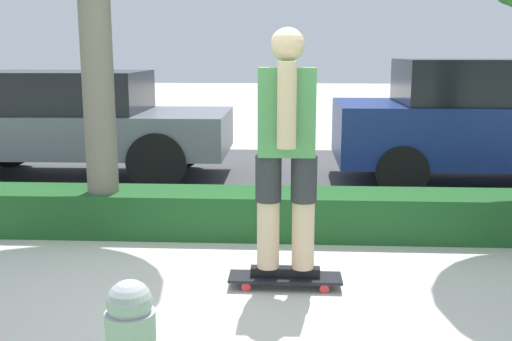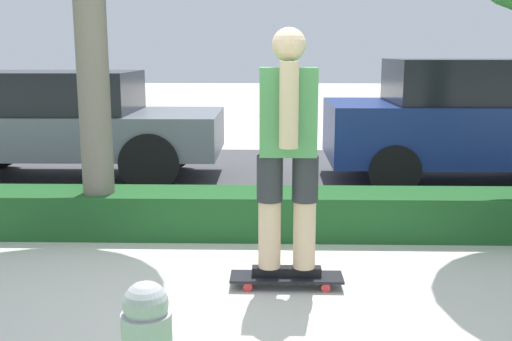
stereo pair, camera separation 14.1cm
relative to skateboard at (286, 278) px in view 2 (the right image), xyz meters
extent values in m
plane|color=beige|center=(-0.40, -0.28, -0.07)|extent=(60.00, 60.00, 0.00)
cube|color=#474749|center=(-0.40, 3.92, -0.07)|extent=(12.97, 5.00, 0.01)
cube|color=#1E5123|center=(-0.40, 1.32, 0.14)|extent=(12.97, 0.60, 0.42)
cube|color=black|center=(0.00, 0.00, 0.01)|extent=(0.85, 0.24, 0.02)
cylinder|color=red|center=(0.29, -0.09, -0.04)|extent=(0.07, 0.04, 0.07)
cylinder|color=red|center=(0.29, 0.09, -0.04)|extent=(0.07, 0.04, 0.07)
cylinder|color=red|center=(-0.29, -0.09, -0.04)|extent=(0.07, 0.04, 0.07)
cylinder|color=red|center=(-0.29, 0.09, -0.04)|extent=(0.07, 0.04, 0.07)
cube|color=black|center=(-0.13, 0.00, 0.05)|extent=(0.26, 0.09, 0.07)
cylinder|color=beige|center=(-0.13, 0.00, 0.51)|extent=(0.17, 0.17, 0.85)
cylinder|color=#2D2D33|center=(-0.13, 0.00, 0.77)|extent=(0.19, 0.19, 0.34)
cube|color=black|center=(0.13, 0.00, 0.05)|extent=(0.26, 0.09, 0.07)
cylinder|color=beige|center=(0.13, 0.00, 0.51)|extent=(0.17, 0.17, 0.85)
cylinder|color=#2D2D33|center=(0.13, 0.00, 0.77)|extent=(0.19, 0.19, 0.34)
cube|color=#519356|center=(0.00, 0.00, 1.25)|extent=(0.41, 0.22, 0.63)
cylinder|color=beige|center=(0.00, -0.17, 1.31)|extent=(0.13, 0.13, 0.59)
cylinder|color=beige|center=(0.00, 0.17, 1.31)|extent=(0.13, 0.13, 0.59)
sphere|color=beige|center=(0.00, 0.00, 1.72)|extent=(0.24, 0.24, 0.24)
cylinder|color=#70665B|center=(-1.76, 1.25, 1.49)|extent=(0.29, 0.29, 3.12)
cube|color=slate|center=(-2.96, 3.83, 0.59)|extent=(4.28, 1.74, 0.56)
cube|color=black|center=(-3.08, 3.83, 1.14)|extent=(2.23, 1.52, 0.55)
cylinder|color=black|center=(-1.63, 3.04, 0.31)|extent=(0.76, 0.21, 0.76)
cylinder|color=black|center=(-1.63, 4.62, 0.31)|extent=(0.76, 0.21, 0.76)
cube|color=navy|center=(2.59, 3.74, 0.63)|extent=(3.89, 1.75, 0.76)
cube|color=black|center=(2.47, 3.74, 1.29)|extent=(2.03, 1.54, 0.57)
cylinder|color=black|center=(1.39, 2.94, 0.25)|extent=(0.64, 0.21, 0.64)
cylinder|color=black|center=(1.39, 4.54, 0.25)|extent=(0.64, 0.21, 0.64)
sphere|color=#ADADB2|center=(-0.64, -1.97, 0.65)|extent=(0.19, 0.19, 0.19)
camera|label=1|loc=(0.02, -4.26, 1.67)|focal=42.00mm
camera|label=2|loc=(-0.13, -4.26, 1.67)|focal=42.00mm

